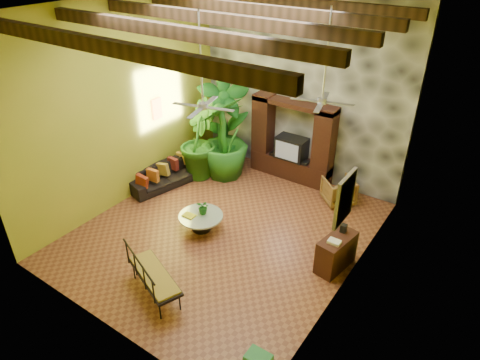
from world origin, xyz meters
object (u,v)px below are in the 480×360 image
Objects in this scene: tall_plant_c at (224,138)px; coffee_table at (201,220)px; wicker_armchair at (338,191)px; tall_plant_a at (224,122)px; ceiling_fan_front at (202,96)px; ceiling_fan_back at (323,91)px; tall_plant_b at (198,140)px; side_console at (336,252)px; iron_bench at (151,275)px; sofa at (164,176)px; entertainment_center at (292,146)px.

coffee_table is at bearing -65.80° from tall_plant_c.
wicker_armchair is 0.26× the size of tall_plant_a.
ceiling_fan_front is 2.41m from ceiling_fan_back.
tall_plant_b is 5.13m from side_console.
tall_plant_c is at bearing 32.44° from tall_plant_b.
wicker_armchair is at bearing 121.69° from side_console.
ceiling_fan_front is at bearing 119.94° from iron_bench.
sofa is 2.10× the size of side_console.
ceiling_fan_front reaches higher than iron_bench.
tall_plant_c is at bearing -22.04° from sofa.
entertainment_center is 2.63m from tall_plant_b.
entertainment_center is at bearing 81.69° from coffee_table.
ceiling_fan_front is 1.94× the size of side_console.
tall_plant_c is 4.70m from side_console.
ceiling_fan_front is at bearing -46.59° from tall_plant_b.
ceiling_fan_back is 4.00m from tall_plant_c.
tall_plant_b is at bearing -8.27° from sofa.
ceiling_fan_back is 5.29m from sofa.
wicker_armchair is (1.88, 3.06, -3.06)m from ceiling_fan_front.
iron_bench is (2.06, -5.14, -0.86)m from tall_plant_a.
tall_plant_a is at bearing 74.06° from tall_plant_b.
ceiling_fan_back reaches higher than iron_bench.
tall_plant_b reaches higher than coffee_table.
ceiling_fan_front is at bearing -93.24° from entertainment_center.
ceiling_fan_back is 3.33m from side_console.
tall_plant_b reaches higher than sofa.
tall_plant_b is 1.41× the size of iron_bench.
tall_plant_b is at bearing -105.94° from tall_plant_a.
tall_plant_a reaches higher than tall_plant_b.
ceiling_fan_front reaches higher than sofa.
tall_plant_a is at bearing -165.76° from entertainment_center.
iron_bench is 1.64× the size of side_console.
tall_plant_c reaches higher than wicker_armchair.
coffee_table is at bearing 161.74° from ceiling_fan_front.
wicker_armchair is 3.79m from tall_plant_a.
tall_plant_a reaches higher than side_console.
ceiling_fan_front is 4.72m from wicker_armchair.
ceiling_fan_front is at bearing -138.37° from ceiling_fan_back.
entertainment_center is 0.86× the size of tall_plant_a.
coffee_table is at bearing -98.31° from entertainment_center.
sofa is at bearing -109.68° from tall_plant_a.
sofa is at bearing 152.44° from iron_bench.
entertainment_center is at bearing -32.95° from sofa.
ceiling_fan_back is at bearing -50.43° from entertainment_center.
sofa is 4.75m from wicker_armchair.
tall_plant_c reaches higher than side_console.
tall_plant_a is at bearing -5.11° from sofa.
entertainment_center is 3.94m from side_console.
ceiling_fan_front is 1.18× the size of iron_bench.
ceiling_fan_back is at bearing 89.85° from iron_bench.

